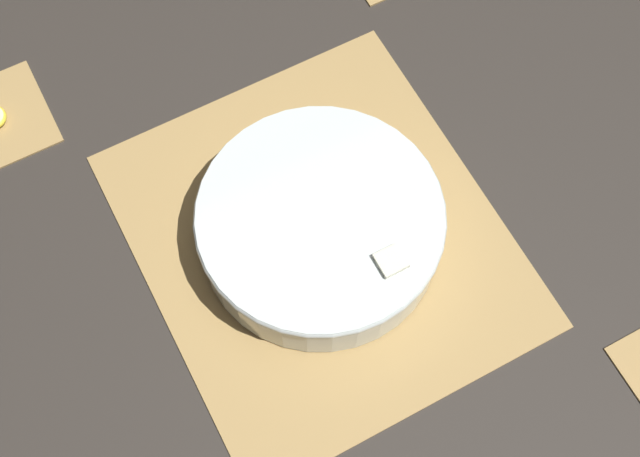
# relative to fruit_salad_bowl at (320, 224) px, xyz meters

# --- Properties ---
(ground_plane) EXTENTS (6.00, 6.00, 0.00)m
(ground_plane) POSITION_rel_fruit_salad_bowl_xyz_m (0.00, 0.00, -0.05)
(ground_plane) COLOR #2D2823
(bamboo_mat_center) EXTENTS (0.48, 0.42, 0.01)m
(bamboo_mat_center) POSITION_rel_fruit_salad_bowl_xyz_m (0.00, 0.00, -0.04)
(bamboo_mat_center) COLOR #A8844C
(bamboo_mat_center) RESTS_ON ground_plane
(fruit_salad_bowl) EXTENTS (0.30, 0.30, 0.08)m
(fruit_salad_bowl) POSITION_rel_fruit_salad_bowl_xyz_m (0.00, 0.00, 0.00)
(fruit_salad_bowl) COLOR silver
(fruit_salad_bowl) RESTS_ON bamboo_mat_center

